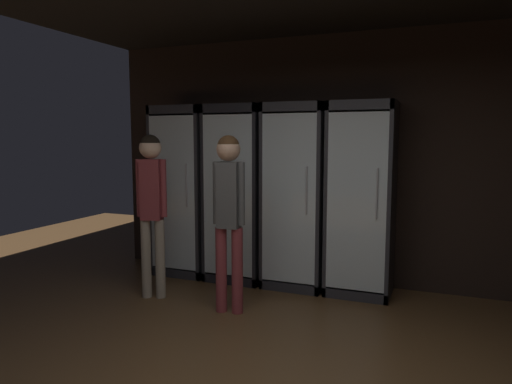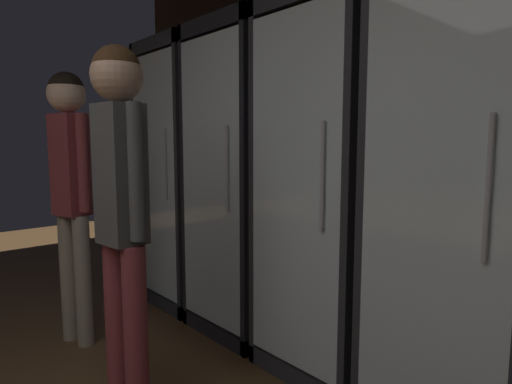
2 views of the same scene
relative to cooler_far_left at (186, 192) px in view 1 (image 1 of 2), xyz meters
name	(u,v)px [view 1 (image 1 of 2)]	position (x,y,z in m)	size (l,w,h in m)	color
wall_back	(356,161)	(2.01, 0.29, 0.41)	(6.00, 0.06, 2.80)	black
cooler_far_left	(186,192)	(0.00, 0.00, 0.00)	(0.67, 0.59, 2.03)	#2B2B30
cooler_left	(239,194)	(0.71, 0.00, 0.01)	(0.67, 0.59, 2.03)	black
cooler_center	(297,198)	(1.42, 0.00, 0.00)	(0.67, 0.59, 2.03)	#2B2B30
cooler_right	(362,201)	(2.13, 0.00, 0.00)	(0.67, 0.59, 2.03)	#2B2B30
shopper_near	(229,203)	(1.07, -1.06, 0.06)	(0.31, 0.22, 1.68)	brown
shopper_far	(151,195)	(0.16, -0.98, 0.09)	(0.31, 0.22, 1.69)	gray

